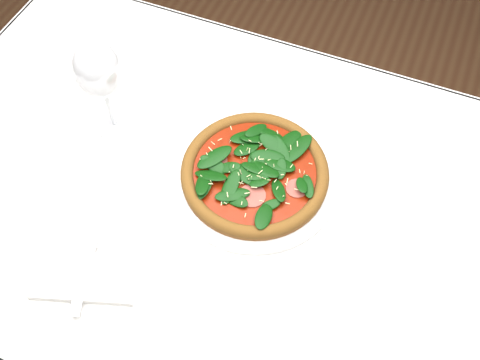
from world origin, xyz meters
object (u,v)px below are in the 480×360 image
at_px(napkin, 85,278).
at_px(plate, 255,176).
at_px(pizza, 255,171).
at_px(wine_glass, 98,72).

bearing_deg(napkin, plate, 57.97).
distance_m(plate, pizza, 0.02).
distance_m(plate, napkin, 0.34).
xyz_separation_m(pizza, wine_glass, (-0.30, 0.01, 0.12)).
distance_m(pizza, napkin, 0.34).
xyz_separation_m(plate, wine_glass, (-0.30, 0.01, 0.14)).
bearing_deg(napkin, pizza, 57.97).
bearing_deg(plate, pizza, 90.00).
xyz_separation_m(wine_glass, napkin, (0.12, -0.30, -0.14)).
relative_size(plate, wine_glass, 1.50).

